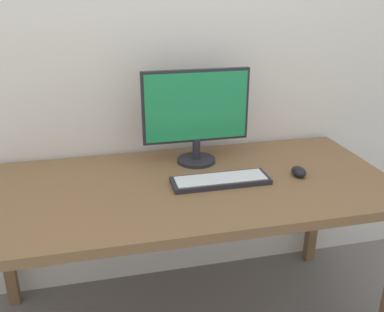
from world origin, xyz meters
name	(u,v)px	position (x,y,z in m)	size (l,w,h in m)	color
desk	(185,197)	(0.00, 0.00, 0.68)	(1.75, 0.80, 0.74)	brown
monitor	(196,113)	(0.10, 0.22, 0.98)	(0.49, 0.18, 0.43)	#232328
keyboard_primary	(220,180)	(0.15, -0.03, 0.75)	(0.41, 0.13, 0.02)	#232328
mouse	(299,171)	(0.50, -0.03, 0.76)	(0.06, 0.09, 0.04)	black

